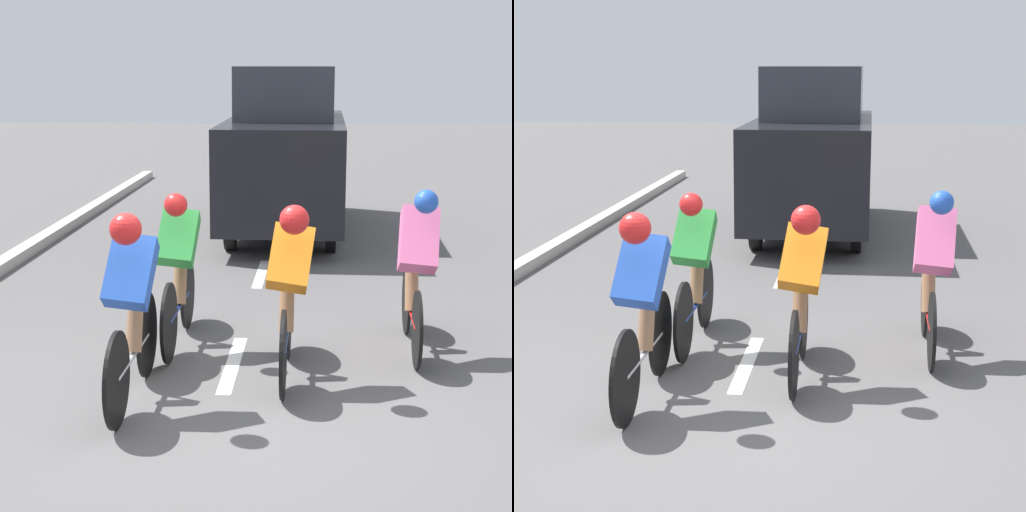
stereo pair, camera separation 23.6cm
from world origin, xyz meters
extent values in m
plane|color=#565454|center=(0.00, 0.00, 0.00)|extent=(60.00, 60.00, 0.00)
cube|color=white|center=(0.00, -1.02, 0.00)|extent=(0.12, 1.40, 0.01)
cube|color=white|center=(0.00, -4.22, 0.00)|extent=(0.12, 1.40, 0.01)
cylinder|color=black|center=(-0.46, -1.28, 0.34)|extent=(0.03, 0.69, 0.69)
cylinder|color=black|center=(-0.46, -0.33, 0.34)|extent=(0.03, 0.69, 0.69)
cylinder|color=navy|center=(-0.46, -0.80, 0.34)|extent=(0.04, 0.95, 0.04)
cylinder|color=navy|center=(-0.46, -0.97, 0.55)|extent=(0.04, 0.04, 0.42)
cylinder|color=yellow|center=(-0.46, -0.85, 0.44)|extent=(0.07, 0.07, 0.16)
cylinder|color=#9E704C|center=(-0.46, -0.87, 0.52)|extent=(0.12, 0.23, 0.36)
cube|color=orange|center=(-0.50, -0.70, 1.01)|extent=(0.39, 0.45, 0.56)
sphere|color=red|center=(-0.53, -0.48, 1.36)|extent=(0.23, 0.23, 0.23)
cylinder|color=black|center=(0.55, -2.03, 0.35)|extent=(0.03, 0.70, 0.70)
cylinder|color=black|center=(0.55, -1.04, 0.35)|extent=(0.03, 0.70, 0.70)
cylinder|color=navy|center=(0.55, -1.54, 0.35)|extent=(0.04, 0.99, 0.04)
cylinder|color=navy|center=(0.55, -1.71, 0.56)|extent=(0.04, 0.04, 0.42)
cylinder|color=white|center=(0.55, -1.59, 0.45)|extent=(0.07, 0.07, 0.16)
cylinder|color=#9E704C|center=(0.55, -1.61, 0.53)|extent=(0.12, 0.23, 0.36)
cube|color=green|center=(0.52, -1.44, 1.01)|extent=(0.37, 0.44, 0.54)
sphere|color=red|center=(0.50, -1.22, 1.34)|extent=(0.20, 0.20, 0.20)
cylinder|color=black|center=(0.67, -0.71, 0.35)|extent=(0.03, 0.70, 0.70)
cylinder|color=black|center=(0.67, 0.31, 0.35)|extent=(0.03, 0.70, 0.70)
cylinder|color=#B7B7BC|center=(0.67, -0.20, 0.35)|extent=(0.04, 1.03, 0.04)
cylinder|color=#B7B7BC|center=(0.67, -0.38, 0.56)|extent=(0.04, 0.04, 0.42)
cylinder|color=#1999D8|center=(0.67, -0.25, 0.45)|extent=(0.07, 0.07, 0.16)
cylinder|color=#9E704C|center=(0.67, -0.28, 0.53)|extent=(0.12, 0.23, 0.36)
cube|color=blue|center=(0.64, -0.10, 1.03)|extent=(0.37, 0.46, 0.57)
sphere|color=red|center=(0.61, 0.12, 1.38)|extent=(0.23, 0.23, 0.23)
cylinder|color=black|center=(-1.54, -2.03, 0.33)|extent=(0.03, 0.66, 0.66)
cylinder|color=black|center=(-1.54, -1.07, 0.33)|extent=(0.03, 0.66, 0.66)
cylinder|color=red|center=(-1.54, -1.55, 0.33)|extent=(0.04, 0.96, 0.04)
cylinder|color=red|center=(-1.54, -1.72, 0.54)|extent=(0.04, 0.04, 0.42)
cylinder|color=yellow|center=(-1.54, -1.60, 0.43)|extent=(0.07, 0.07, 0.16)
cylinder|color=#9E704C|center=(-1.54, -1.62, 0.51)|extent=(0.12, 0.23, 0.36)
cube|color=pink|center=(-1.57, -1.45, 1.02)|extent=(0.37, 0.48, 0.59)
sphere|color=blue|center=(-1.59, -1.23, 1.39)|extent=(0.20, 0.20, 0.20)
cylinder|color=black|center=(-0.84, -5.56, 0.32)|extent=(0.14, 0.64, 0.64)
cylinder|color=black|center=(0.52, -5.56, 0.32)|extent=(0.14, 0.64, 0.64)
cylinder|color=black|center=(-0.84, -8.35, 0.32)|extent=(0.14, 0.64, 0.64)
cylinder|color=black|center=(0.52, -8.35, 0.32)|extent=(0.14, 0.64, 0.64)
cube|color=black|center=(-0.16, -6.96, 1.01)|extent=(1.70, 4.51, 1.38)
cube|color=#2D333D|center=(-0.16, -7.18, 2.08)|extent=(1.39, 2.48, 0.76)
camera|label=1|loc=(-0.76, 5.83, 2.51)|focal=60.00mm
camera|label=2|loc=(-0.99, 5.81, 2.51)|focal=60.00mm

